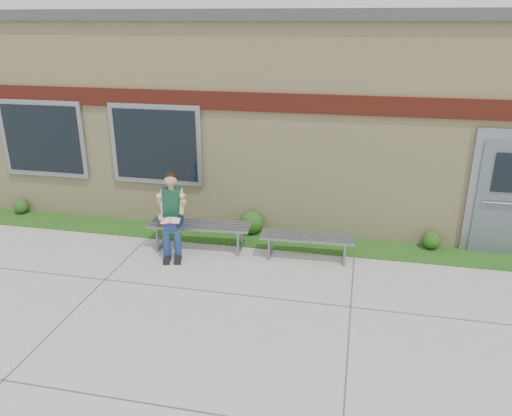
# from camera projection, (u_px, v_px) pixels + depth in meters

# --- Properties ---
(ground) EXTENTS (80.00, 80.00, 0.00)m
(ground) POSITION_uv_depth(u_px,v_px,m) (279.00, 318.00, 7.18)
(ground) COLOR #9E9E99
(ground) RESTS_ON ground
(grass_strip) EXTENTS (16.00, 0.80, 0.02)m
(grass_strip) POSITION_uv_depth(u_px,v_px,m) (302.00, 243.00, 9.56)
(grass_strip) COLOR #144B14
(grass_strip) RESTS_ON ground
(school_building) EXTENTS (16.20, 6.22, 4.20)m
(school_building) POSITION_uv_depth(u_px,v_px,m) (322.00, 105.00, 11.91)
(school_building) COLOR beige
(school_building) RESTS_ON ground
(bench_left) EXTENTS (1.92, 0.65, 0.49)m
(bench_left) POSITION_uv_depth(u_px,v_px,m) (200.00, 229.00, 9.24)
(bench_left) COLOR slate
(bench_left) RESTS_ON ground
(bench_right) EXTENTS (1.67, 0.53, 0.43)m
(bench_right) POSITION_uv_depth(u_px,v_px,m) (307.00, 241.00, 8.86)
(bench_right) COLOR slate
(bench_right) RESTS_ON ground
(girl) EXTENTS (0.62, 0.94, 1.48)m
(girl) POSITION_uv_depth(u_px,v_px,m) (172.00, 212.00, 8.98)
(girl) COLOR navy
(girl) RESTS_ON ground
(shrub_west) EXTENTS (0.31, 0.31, 0.31)m
(shrub_west) POSITION_uv_depth(u_px,v_px,m) (21.00, 206.00, 10.94)
(shrub_west) COLOR #144B14
(shrub_west) RESTS_ON grass_strip
(shrub_mid) EXTENTS (0.46, 0.46, 0.46)m
(shrub_mid) POSITION_uv_depth(u_px,v_px,m) (252.00, 222.00, 9.90)
(shrub_mid) COLOR #144B14
(shrub_mid) RESTS_ON grass_strip
(shrub_east) EXTENTS (0.34, 0.34, 0.34)m
(shrub_east) POSITION_uv_depth(u_px,v_px,m) (432.00, 240.00, 9.25)
(shrub_east) COLOR #144B14
(shrub_east) RESTS_ON grass_strip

